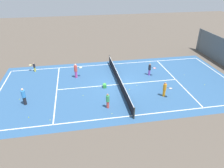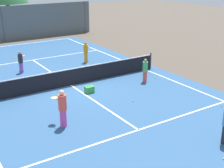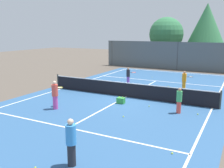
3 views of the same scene
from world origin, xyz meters
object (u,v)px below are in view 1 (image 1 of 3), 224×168
(player_5, at_px, (150,69))
(ball_crate, at_px, (105,86))
(player_0, at_px, (165,89))
(tennis_ball_10, at_px, (137,85))
(player_1, at_px, (76,71))
(tennis_ball_9, at_px, (130,107))
(tennis_ball_5, at_px, (109,96))
(tennis_ball_3, at_px, (184,75))
(tennis_ball_2, at_px, (205,85))
(tennis_ball_0, at_px, (166,88))
(player_2, at_px, (108,101))
(player_4, at_px, (34,67))
(tennis_ball_7, at_px, (29,117))
(tennis_ball_1, at_px, (129,90))
(tennis_ball_6, at_px, (19,99))
(tennis_ball_11, at_px, (112,114))
(player_3, at_px, (24,96))
(tennis_ball_4, at_px, (83,95))
(tennis_ball_8, at_px, (50,120))

(player_5, height_order, ball_crate, player_5)
(player_0, distance_m, tennis_ball_10, 3.22)
(player_1, bearing_deg, tennis_ball_9, 33.29)
(player_0, xyz_separation_m, tennis_ball_5, (-0.89, -5.20, -0.74))
(tennis_ball_3, bearing_deg, tennis_ball_2, 20.28)
(ball_crate, bearing_deg, tennis_ball_0, 78.39)
(player_2, height_order, tennis_ball_2, player_2)
(player_2, height_order, tennis_ball_3, player_2)
(tennis_ball_9, distance_m, tennis_ball_10, 4.06)
(player_4, relative_size, tennis_ball_3, 16.74)
(ball_crate, bearing_deg, tennis_ball_7, -60.48)
(player_0, relative_size, tennis_ball_1, 22.51)
(player_4, bearing_deg, tennis_ball_7, 4.95)
(player_5, relative_size, tennis_ball_6, 21.32)
(player_2, bearing_deg, tennis_ball_10, 133.06)
(tennis_ball_2, relative_size, tennis_ball_11, 1.00)
(player_3, distance_m, player_4, 7.14)
(tennis_ball_3, xyz_separation_m, tennis_ball_5, (3.03, -9.34, 0.00))
(player_2, height_order, player_4, player_2)
(player_3, relative_size, ball_crate, 3.47)
(player_3, height_order, tennis_ball_6, player_3)
(player_1, distance_m, player_4, 5.46)
(player_0, distance_m, player_4, 15.24)
(tennis_ball_11, bearing_deg, player_3, -110.81)
(tennis_ball_4, distance_m, tennis_ball_7, 5.25)
(player_4, relative_size, tennis_ball_7, 16.74)
(tennis_ball_7, bearing_deg, tennis_ball_11, 83.75)
(tennis_ball_11, bearing_deg, tennis_ball_4, -146.57)
(player_2, bearing_deg, tennis_ball_9, 81.19)
(tennis_ball_4, distance_m, tennis_ball_8, 4.34)
(tennis_ball_3, relative_size, tennis_ball_9, 1.00)
(player_0, height_order, ball_crate, player_0)
(player_1, height_order, player_4, player_1)
(tennis_ball_4, relative_size, tennis_ball_9, 1.00)
(player_0, bearing_deg, tennis_ball_10, -141.27)
(tennis_ball_3, relative_size, tennis_ball_11, 1.00)
(player_0, distance_m, ball_crate, 6.00)
(player_3, relative_size, tennis_ball_8, 24.80)
(player_4, bearing_deg, tennis_ball_6, -4.91)
(tennis_ball_11, bearing_deg, player_5, 139.85)
(tennis_ball_2, bearing_deg, tennis_ball_4, -90.50)
(tennis_ball_1, bearing_deg, tennis_ball_8, -64.34)
(tennis_ball_6, distance_m, tennis_ball_7, 3.28)
(ball_crate, relative_size, tennis_ball_7, 7.15)
(tennis_ball_6, xyz_separation_m, tennis_ball_8, (3.69, 3.07, 0.00))
(player_0, relative_size, tennis_ball_7, 22.51)
(player_0, bearing_deg, tennis_ball_2, 104.60)
(player_3, bearing_deg, tennis_ball_11, 69.19)
(player_5, height_order, tennis_ball_8, player_5)
(tennis_ball_7, bearing_deg, player_3, -163.47)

